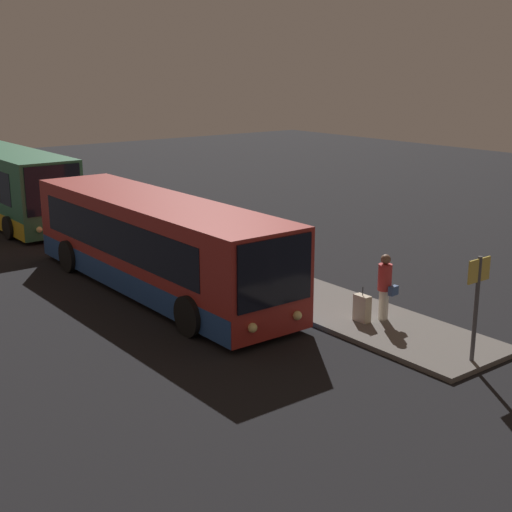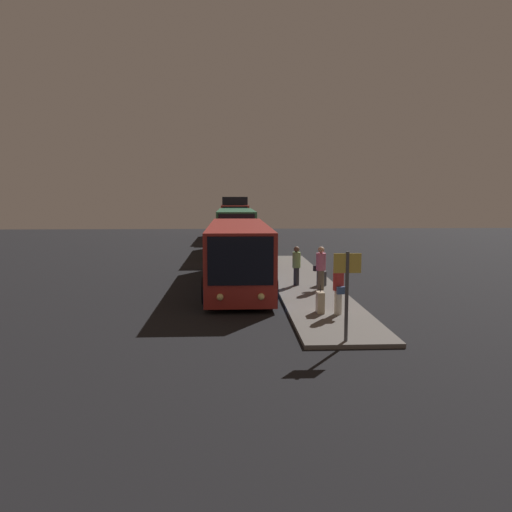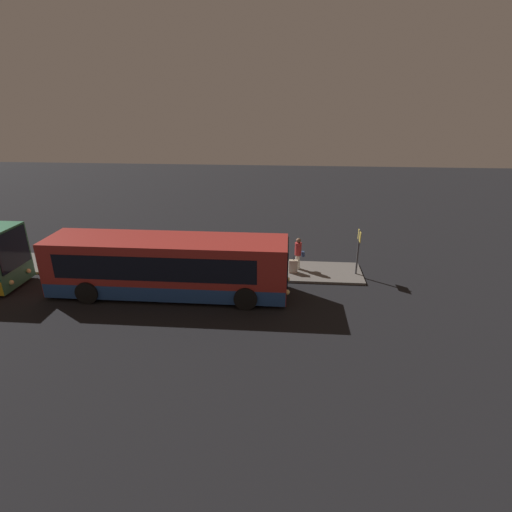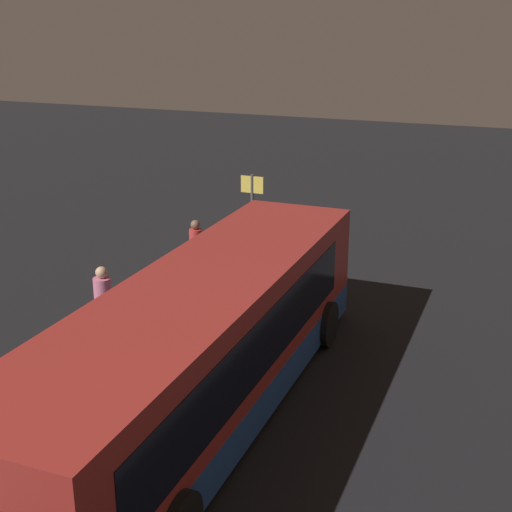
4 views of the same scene
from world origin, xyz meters
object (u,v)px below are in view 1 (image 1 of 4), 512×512
Objects in this scene: passenger_boarding at (283,250)px; passenger_with_bags at (239,248)px; passenger_waiting at (385,284)px; sign_post at (477,294)px; trash_bin at (269,262)px; bus_lead at (154,245)px; bus_second at (8,186)px; suitcase at (362,308)px.

passenger_with_bags is (-1.15, -0.88, -0.04)m from passenger_boarding.
passenger_boarding is at bearing -99.28° from passenger_waiting.
trash_bin is (-8.47, 0.86, -1.26)m from sign_post.
bus_lead is at bearing 124.85° from passenger_boarding.
sign_post is 8.61m from trash_bin.
passenger_with_bags is at bearing -178.40° from sign_post.
passenger_boarding is 1.03× the size of passenger_waiting.
bus_second is at bearing -172.81° from sign_post.
passenger_waiting is at bearing 171.76° from sign_post.
passenger_waiting is 1.86× the size of suitcase.
sign_post reaches higher than passenger_boarding.
sign_post reaches higher than passenger_waiting.
trash_bin is (0.15, 1.10, -0.62)m from passenger_with_bags.
bus_lead is 6.48× the size of passenger_waiting.
passenger_boarding reaches higher than passenger_with_bags.
bus_lead is at bearing -104.57° from trash_bin.
passenger_with_bags is 1.27m from trash_bin.
passenger_waiting is at bearing -29.29° from passenger_with_bags.
trash_bin is (-5.37, 0.41, -0.64)m from passenger_waiting.
sign_post reaches higher than trash_bin.
passenger_boarding is at bearing 13.13° from bus_second.
sign_post is (7.48, -0.63, 0.60)m from passenger_boarding.
suitcase is 5.21m from trash_bin.
bus_second reaches higher than passenger_with_bags.
suitcase is (4.12, -0.75, -0.63)m from passenger_boarding.
bus_second is 13.82m from passenger_with_bags.
bus_second is 5.68× the size of passenger_boarding.
passenger_boarding is (1.95, 3.43, -0.29)m from bus_lead.
passenger_boarding is 0.75× the size of sign_post.
bus_lead is 3.90m from trash_bin.
trash_bin is at bearing 169.26° from suitcase.
passenger_boarding is 1.22m from trash_bin.
passenger_with_bags is 2.67× the size of trash_bin.
passenger_waiting is 1.03× the size of passenger_with_bags.
trash_bin is at bearing 14.93° from bus_second.
bus_lead reaches higher than passenger_with_bags.
bus_second is at bearing -87.20° from passenger_waiting.
passenger_waiting is (6.33, 3.25, -0.31)m from bus_lead.
sign_post is at bearing 74.91° from passenger_waiting.
bus_lead is 4.68× the size of sign_post.
passenger_with_bags is at bearing -97.83° from trash_bin.
bus_lead is 1.10× the size of bus_second.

